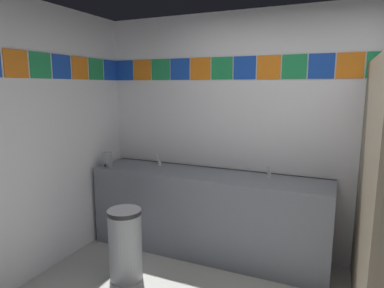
% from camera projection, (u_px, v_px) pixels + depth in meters
% --- Properties ---
extents(wall_back, '(4.42, 0.09, 2.53)m').
position_uv_depth(wall_back, '(304.00, 137.00, 3.34)').
color(wall_back, silver).
rests_on(wall_back, ground_plane).
extents(vanity_counter, '(2.49, 0.57, 0.88)m').
position_uv_depth(vanity_counter, '(206.00, 212.00, 3.55)').
color(vanity_counter, slate).
rests_on(vanity_counter, ground_plane).
extents(faucet_left, '(0.04, 0.10, 0.14)m').
position_uv_depth(faucet_left, '(159.00, 161.00, 3.80)').
color(faucet_left, silver).
rests_on(faucet_left, vanity_counter).
extents(faucet_right, '(0.04, 0.10, 0.14)m').
position_uv_depth(faucet_right, '(269.00, 173.00, 3.30)').
color(faucet_right, silver).
rests_on(faucet_right, vanity_counter).
extents(soap_dispenser, '(0.09, 0.09, 0.16)m').
position_uv_depth(soap_dispenser, '(107.00, 159.00, 3.77)').
color(soap_dispenser, gray).
rests_on(soap_dispenser, vanity_counter).
extents(trash_bin, '(0.31, 0.31, 0.67)m').
position_uv_depth(trash_bin, '(125.00, 244.00, 3.07)').
color(trash_bin, '#999EA3').
rests_on(trash_bin, ground_plane).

